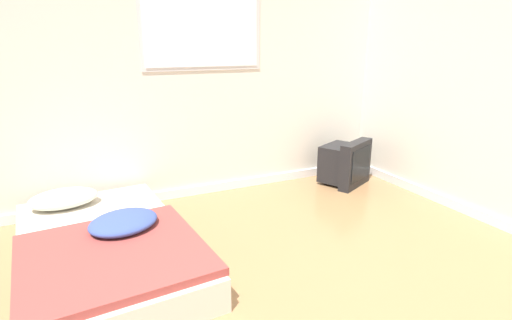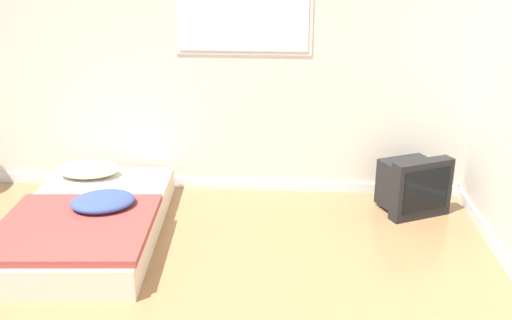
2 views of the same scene
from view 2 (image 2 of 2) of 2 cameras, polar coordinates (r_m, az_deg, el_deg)
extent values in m
cube|color=silver|center=(5.07, -8.92, 11.21)|extent=(7.62, 0.06, 2.60)
cube|color=white|center=(5.36, -8.31, -2.23)|extent=(7.62, 0.02, 0.09)
cube|color=beige|center=(4.57, -16.30, -6.02)|extent=(1.19, 1.90, 0.22)
ellipsoid|color=silver|center=(5.16, -16.43, -0.88)|extent=(0.55, 0.38, 0.14)
cube|color=#993D38|center=(4.22, -17.70, -6.39)|extent=(1.15, 1.14, 0.05)
ellipsoid|color=#384C93|center=(4.41, -15.06, -4.00)|extent=(0.59, 0.55, 0.11)
cube|color=black|center=(4.98, 14.79, -2.20)|extent=(0.51, 0.44, 0.39)
cube|color=black|center=(4.83, 16.20, -2.80)|extent=(0.52, 0.34, 0.49)
cube|color=black|center=(4.78, 16.68, -2.93)|extent=(0.39, 0.19, 0.35)
camera|label=1|loc=(2.11, -49.16, -2.21)|focal=28.00mm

